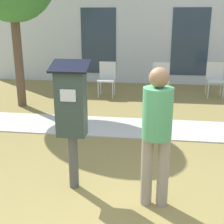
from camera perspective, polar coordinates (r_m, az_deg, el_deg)
The scene contains 8 objects.
ground_plane at distance 3.46m, azimuth -0.28°, elevation -19.62°, with size 40.00×40.00×0.00m, color olive.
sidewalk at distance 6.03m, azimuth 3.68°, elevation -2.83°, with size 12.00×1.10×0.02m.
building_facade at distance 9.97m, azimuth 5.84°, elevation 14.43°, with size 10.00×0.26×3.20m.
parking_meter at distance 3.69m, azimuth -7.45°, elevation 0.40°, with size 0.44×0.31×1.59m.
person_standing at distance 3.36m, azimuth 8.19°, elevation -2.93°, with size 0.32×0.32×1.58m.
outdoor_chair_left at distance 8.34m, azimuth -0.92°, elevation 6.57°, with size 0.44×0.44×0.90m.
outdoor_chair_middle at distance 8.34m, azimuth 8.92°, elevation 6.36°, with size 0.44×0.44×0.90m.
outdoor_chair_right at distance 8.71m, azimuth 18.33°, elevation 6.16°, with size 0.44×0.44×0.90m.
Camera 1 is at (0.40, -2.74, 2.08)m, focal length 50.00 mm.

